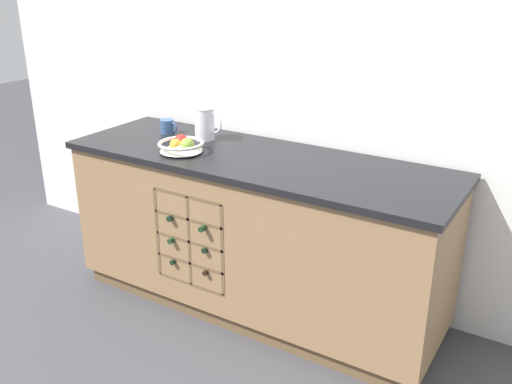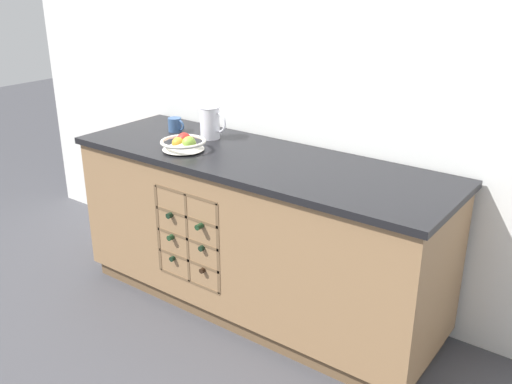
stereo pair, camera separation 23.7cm
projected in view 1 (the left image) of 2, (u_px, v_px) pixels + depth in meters
ground_plane at (256, 304)px, 3.28m from camera, size 14.00×14.00×0.00m
back_wall at (293, 71)px, 3.11m from camera, size 4.46×0.06×2.55m
kitchen_island at (255, 233)px, 3.11m from camera, size 2.10×0.70×0.89m
fruit_bowl at (181, 145)px, 3.00m from camera, size 0.24×0.24×0.08m
white_pitcher at (205, 123)px, 3.20m from camera, size 0.18×0.12×0.18m
ceramic_mug at (168, 127)px, 3.34m from camera, size 0.11×0.08×0.08m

